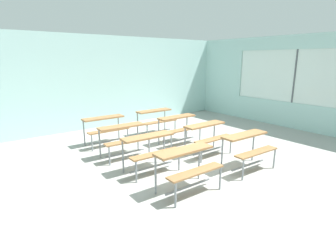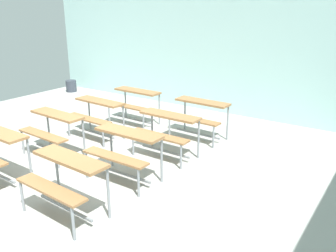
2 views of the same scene
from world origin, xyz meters
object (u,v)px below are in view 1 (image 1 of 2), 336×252
(desk_bench_r0c1, at_px, (248,144))
(desk_bench_r0c0, at_px, (188,161))
(desk_bench_r1c1, at_px, (208,132))
(desk_bench_r3c1, at_px, (156,116))
(desk_bench_r1c0, at_px, (150,145))
(desk_bench_r2c1, at_px, (179,123))
(desk_bench_r2c0, at_px, (124,134))
(desk_bench_r3c0, at_px, (105,124))

(desk_bench_r0c1, bearing_deg, desk_bench_r0c0, -179.18)
(desk_bench_r0c0, bearing_deg, desk_bench_r1c1, 35.29)
(desk_bench_r0c1, xyz_separation_m, desk_bench_r3c1, (0.01, 3.33, 0.00))
(desk_bench_r1c0, bearing_deg, desk_bench_r3c1, 55.23)
(desk_bench_r2c1, bearing_deg, desk_bench_r2c0, -179.36)
(desk_bench_r1c0, relative_size, desk_bench_r3c1, 1.01)
(desk_bench_r0c1, bearing_deg, desk_bench_r3c0, 118.59)
(desk_bench_r0c0, height_order, desk_bench_r2c1, same)
(desk_bench_r0c1, xyz_separation_m, desk_bench_r3c0, (-1.64, 3.34, 0.00))
(desk_bench_r1c0, distance_m, desk_bench_r3c0, 2.19)
(desk_bench_r3c1, bearing_deg, desk_bench_r0c1, -88.24)
(desk_bench_r1c0, xyz_separation_m, desk_bench_r3c0, (0.02, 2.19, 0.00))
(desk_bench_r1c1, relative_size, desk_bench_r2c1, 1.00)
(desk_bench_r0c0, xyz_separation_m, desk_bench_r2c0, (-0.06, 2.17, 0.00))
(desk_bench_r0c0, relative_size, desk_bench_r3c0, 1.00)
(desk_bench_r0c0, height_order, desk_bench_r3c1, same)
(desk_bench_r0c0, xyz_separation_m, desk_bench_r3c0, (-0.01, 3.29, 0.00))
(desk_bench_r0c0, xyz_separation_m, desk_bench_r2c1, (1.62, 2.17, 0.00))
(desk_bench_r1c0, bearing_deg, desk_bench_r0c0, -85.93)
(desk_bench_r2c0, bearing_deg, desk_bench_r0c0, -85.74)
(desk_bench_r1c1, height_order, desk_bench_r3c0, same)
(desk_bench_r0c0, bearing_deg, desk_bench_r2c0, 92.71)
(desk_bench_r1c0, height_order, desk_bench_r3c1, same)
(desk_bench_r0c1, distance_m, desk_bench_r1c1, 1.14)
(desk_bench_r2c1, xyz_separation_m, desk_bench_r3c0, (-1.63, 1.12, 0.00))
(desk_bench_r0c0, bearing_deg, desk_bench_r0c1, -0.47)
(desk_bench_r0c1, bearing_deg, desk_bench_r2c1, 92.67)
(desk_bench_r0c0, distance_m, desk_bench_r3c1, 3.67)
(desk_bench_r0c0, relative_size, desk_bench_r3c1, 0.99)
(desk_bench_r3c0, bearing_deg, desk_bench_r1c0, -89.07)
(desk_bench_r0c0, bearing_deg, desk_bench_r1c0, 92.65)
(desk_bench_r0c0, xyz_separation_m, desk_bench_r0c1, (1.63, -0.05, 0.00))
(desk_bench_r1c0, xyz_separation_m, desk_bench_r2c0, (-0.03, 1.07, 0.00))
(desk_bench_r3c0, bearing_deg, desk_bench_r2c0, -91.10)
(desk_bench_r0c1, distance_m, desk_bench_r2c1, 2.22)
(desk_bench_r3c1, bearing_deg, desk_bench_r2c0, -144.83)
(desk_bench_r3c0, xyz_separation_m, desk_bench_r3c1, (1.64, -0.01, 0.00))
(desk_bench_r0c1, height_order, desk_bench_r1c1, same)
(desk_bench_r1c1, height_order, desk_bench_r2c0, same)
(desk_bench_r0c0, relative_size, desk_bench_r2c1, 1.01)
(desk_bench_r1c1, bearing_deg, desk_bench_r0c0, -146.06)
(desk_bench_r2c0, height_order, desk_bench_r3c0, same)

